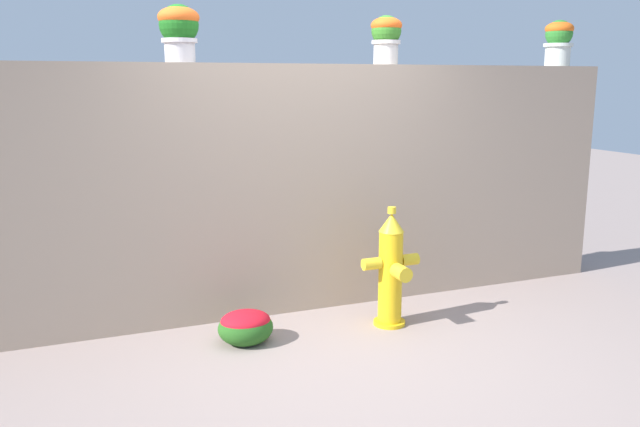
{
  "coord_description": "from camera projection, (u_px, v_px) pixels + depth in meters",
  "views": [
    {
      "loc": [
        -1.72,
        -3.76,
        1.88
      ],
      "look_at": [
        0.17,
        0.98,
        0.82
      ],
      "focal_mm": 36.39,
      "sensor_mm": 36.0,
      "label": 1
    }
  ],
  "objects": [
    {
      "name": "flower_bush_left",
      "position": [
        246.0,
        326.0,
        4.7
      ],
      "size": [
        0.4,
        0.36,
        0.25
      ],
      "color": "#275C1D",
      "rests_on": "ground"
    },
    {
      "name": "potted_plant_2",
      "position": [
        386.0,
        35.0,
        5.39
      ],
      "size": [
        0.26,
        0.26,
        0.4
      ],
      "color": "beige",
      "rests_on": "stone_wall"
    },
    {
      "name": "fire_hydrant",
      "position": [
        391.0,
        271.0,
        4.98
      ],
      "size": [
        0.47,
        0.37,
        0.94
      ],
      "color": "yellow",
      "rests_on": "ground"
    },
    {
      "name": "potted_plant_3",
      "position": [
        559.0,
        39.0,
        6.0
      ],
      "size": [
        0.27,
        0.27,
        0.42
      ],
      "color": "silver",
      "rests_on": "stone_wall"
    },
    {
      "name": "potted_plant_1",
      "position": [
        179.0,
        28.0,
        4.74
      ],
      "size": [
        0.3,
        0.3,
        0.42
      ],
      "color": "silver",
      "rests_on": "stone_wall"
    },
    {
      "name": "ground_plane",
      "position": [
        350.0,
        360.0,
        4.43
      ],
      "size": [
        24.0,
        24.0,
        0.0
      ],
      "primitive_type": "plane",
      "color": "gray"
    },
    {
      "name": "stone_wall",
      "position": [
        292.0,
        189.0,
        5.3
      ],
      "size": [
        5.95,
        0.31,
        2.0
      ],
      "primitive_type": "cube",
      "color": "tan",
      "rests_on": "ground"
    }
  ]
}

